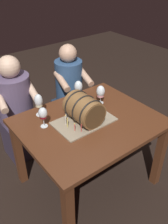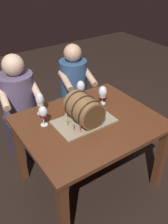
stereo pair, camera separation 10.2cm
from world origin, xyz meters
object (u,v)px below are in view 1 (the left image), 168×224
at_px(wine_glass_rose, 101,92).
at_px(barrel_cake, 84,110).
at_px(wine_glass_white, 39,102).
at_px(person_seated_right, 70,97).
at_px(wine_glass_empty, 78,87).
at_px(person_seated_left, 17,113).
at_px(dining_table, 89,132).
at_px(wine_glass_red, 43,114).

bearing_deg(wine_glass_rose, barrel_cake, -154.07).
relative_size(wine_glass_white, wine_glass_rose, 1.12).
bearing_deg(person_seated_right, wine_glass_white, -144.33).
bearing_deg(barrel_cake, wine_glass_rose, 25.93).
bearing_deg(wine_glass_white, person_seated_right, 35.67).
bearing_deg(wine_glass_rose, wine_glass_empty, 127.57).
bearing_deg(person_seated_left, barrel_cake, -69.53).
height_order(dining_table, person_seated_left, person_seated_left).
bearing_deg(wine_glass_rose, dining_table, -147.79).
relative_size(wine_glass_white, person_seated_right, 0.18).
xyz_separation_m(barrel_cake, wine_glass_rose, (0.31, 0.15, 0.00)).
bearing_deg(person_seated_right, person_seated_left, 179.96).
relative_size(wine_glass_red, wine_glass_white, 0.88).
height_order(barrel_cake, wine_glass_red, barrel_cake).
distance_m(wine_glass_empty, person_seated_right, 0.61).
bearing_deg(wine_glass_red, wine_glass_white, 71.59).
relative_size(barrel_cake, wine_glass_rose, 2.74).
xyz_separation_m(wine_glass_white, person_seated_right, (0.62, 0.44, -0.37)).
distance_m(wine_glass_white, person_seated_left, 0.56).
distance_m(dining_table, wine_glass_white, 0.51).
height_order(wine_glass_white, wine_glass_rose, wine_glass_white).
xyz_separation_m(barrel_cake, wine_glass_white, (-0.24, 0.33, 0.02)).
bearing_deg(barrel_cake, person_seated_right, 63.93).
bearing_deg(wine_glass_white, dining_table, -49.99).
relative_size(wine_glass_empty, wine_glass_white, 1.00).
xyz_separation_m(dining_table, person_seated_left, (-0.33, 0.79, -0.08)).
xyz_separation_m(wine_glass_white, wine_glass_rose, (0.55, -0.17, -0.02)).
distance_m(barrel_cake, person_seated_left, 0.88).
bearing_deg(person_seated_left, wine_glass_empty, -43.66).
relative_size(wine_glass_rose, person_seated_right, 0.16).
distance_m(wine_glass_empty, wine_glass_white, 0.42).
relative_size(wine_glass_white, person_seated_left, 0.18).
height_order(wine_glass_empty, person_seated_right, person_seated_right).
height_order(dining_table, barrel_cake, barrel_cake).
bearing_deg(person_seated_right, wine_glass_rose, -95.91).
bearing_deg(person_seated_left, person_seated_right, -0.04).
relative_size(wine_glass_empty, person_seated_right, 0.18).
height_order(wine_glass_rose, person_seated_right, person_seated_right).
xyz_separation_m(wine_glass_red, person_seated_right, (0.68, 0.62, -0.36)).
bearing_deg(barrel_cake, wine_glass_empty, 60.61).
bearing_deg(person_seated_left, wine_glass_white, -84.16).
bearing_deg(wine_glass_empty, person_seated_left, 136.34).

